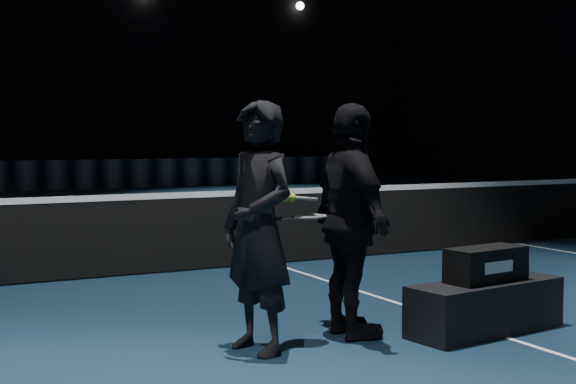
% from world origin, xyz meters
% --- Properties ---
extents(floor, '(36.00, 36.00, 0.00)m').
position_xyz_m(floor, '(0.00, 0.00, 0.00)').
color(floor, black).
rests_on(floor, ground).
extents(wall_back, '(30.00, 0.00, 30.00)m').
position_xyz_m(wall_back, '(0.00, 18.00, 5.00)').
color(wall_back, black).
rests_on(wall_back, ground).
extents(court_lines, '(10.98, 23.78, 0.01)m').
position_xyz_m(court_lines, '(0.00, 0.00, 0.00)').
color(court_lines, white).
rests_on(court_lines, floor).
extents(net_mesh, '(12.80, 0.02, 0.86)m').
position_xyz_m(net_mesh, '(0.00, 0.00, 0.45)').
color(net_mesh, black).
rests_on(net_mesh, floor).
extents(net_tape, '(12.80, 0.03, 0.07)m').
position_xyz_m(net_tape, '(0.00, 0.00, 0.92)').
color(net_tape, white).
rests_on(net_tape, net_mesh).
extents(sponsor_backdrop, '(22.00, 0.15, 0.90)m').
position_xyz_m(sponsor_backdrop, '(0.00, 15.50, 0.45)').
color(sponsor_backdrop, black).
rests_on(sponsor_backdrop, floor).
extents(player_bench, '(1.46, 0.65, 0.42)m').
position_xyz_m(player_bench, '(-0.02, -3.99, 0.21)').
color(player_bench, black).
rests_on(player_bench, floor).
extents(racket_bag, '(0.74, 0.39, 0.28)m').
position_xyz_m(racket_bag, '(-0.02, -3.99, 0.57)').
color(racket_bag, black).
rests_on(racket_bag, player_bench).
extents(bag_signature, '(0.33, 0.05, 0.09)m').
position_xyz_m(bag_signature, '(-0.02, -4.15, 0.57)').
color(bag_signature, white).
rests_on(bag_signature, racket_bag).
extents(player_a, '(0.61, 0.78, 1.88)m').
position_xyz_m(player_a, '(-1.94, -3.66, 0.94)').
color(player_a, black).
rests_on(player_a, floor).
extents(player_b, '(0.55, 1.14, 1.88)m').
position_xyz_m(player_b, '(-1.09, -3.61, 0.94)').
color(player_b, black).
rests_on(player_b, floor).
extents(racket_lower, '(0.69, 0.27, 0.03)m').
position_xyz_m(racket_lower, '(-1.49, -3.63, 1.00)').
color(racket_lower, black).
rests_on(racket_lower, player_a).
extents(racket_upper, '(0.70, 0.31, 0.10)m').
position_xyz_m(racket_upper, '(-1.54, -3.60, 1.14)').
color(racket_upper, black).
rests_on(racket_upper, player_b).
extents(tennis_balls, '(0.12, 0.10, 0.12)m').
position_xyz_m(tennis_balls, '(-1.68, -3.64, 1.17)').
color(tennis_balls, gold).
rests_on(tennis_balls, racket_upper).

